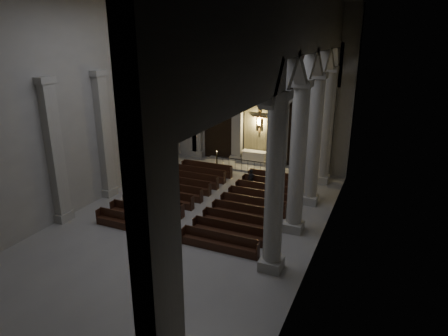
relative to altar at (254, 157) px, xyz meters
name	(u,v)px	position (x,y,z in m)	size (l,w,h in m)	color
room	(186,86)	(0.19, -11.25, 6.95)	(24.00, 24.10, 12.00)	gray
sanctuary_wall	(260,81)	(0.19, 0.29, 5.96)	(14.00, 0.77, 12.00)	#A6A39B
right_arcade	(301,84)	(5.69, -9.92, 7.17)	(1.00, 24.00, 12.00)	#A6A39B
left_pilasters	(124,131)	(-6.56, -7.75, 3.25)	(0.60, 13.00, 8.03)	#A6A39B
sanctuary_step	(254,167)	(0.19, -0.65, -0.58)	(8.50, 2.60, 0.15)	#A6A39B
altar	(254,157)	(0.00, 0.00, 0.00)	(1.97, 0.79, 1.00)	silver
altar_rail	(248,164)	(0.19, -2.02, 0.03)	(5.22, 0.09, 1.03)	black
candle_stand_left	(217,164)	(-2.36, -2.06, -0.26)	(0.24, 0.24, 1.44)	olive
candle_stand_right	(289,174)	(3.38, -1.90, -0.31)	(0.21, 0.21, 1.26)	olive
pews	(212,200)	(0.19, -8.38, -0.36)	(9.43, 10.06, 0.90)	black
worshipper	(251,179)	(1.50, -4.88, 0.02)	(0.49, 0.32, 1.35)	black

